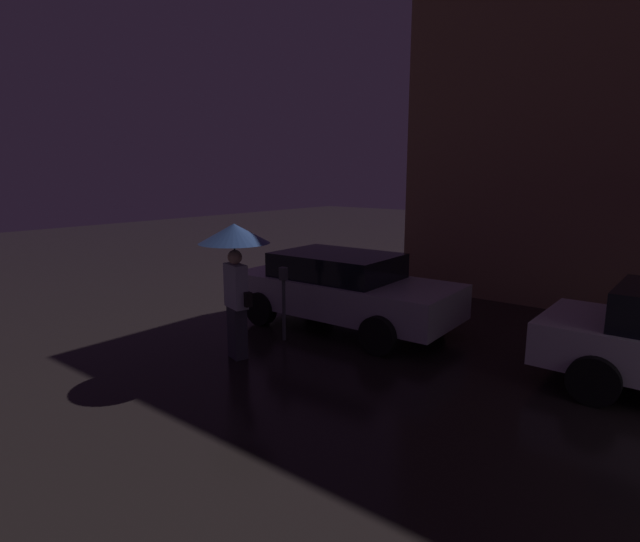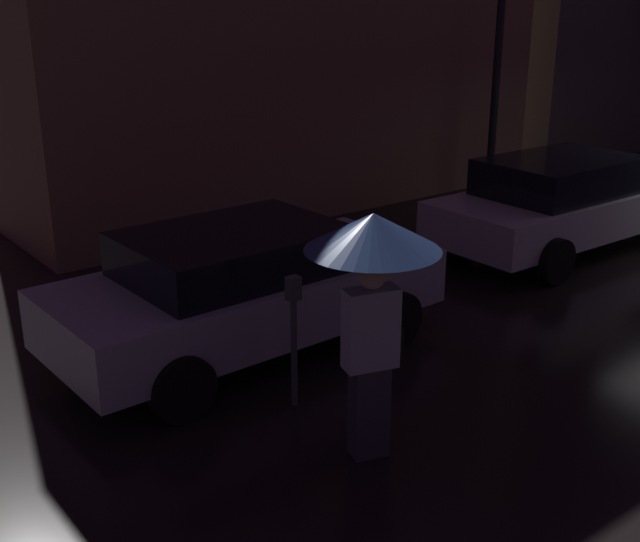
# 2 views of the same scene
# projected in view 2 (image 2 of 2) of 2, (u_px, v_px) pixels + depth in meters

# --- Properties ---
(parked_car_silver) EXTENTS (4.23, 1.99, 1.38)m
(parked_car_silver) POSITION_uv_depth(u_px,v_px,m) (245.00, 287.00, 8.43)
(parked_car_silver) COLOR #B7B7BF
(parked_car_silver) RESTS_ON ground
(parked_car_white) EXTENTS (4.36, 1.96, 1.40)m
(parked_car_white) POSITION_uv_depth(u_px,v_px,m) (563.00, 202.00, 11.80)
(parked_car_white) COLOR silver
(parked_car_white) RESTS_ON ground
(pedestrian_with_umbrella) EXTENTS (1.07, 1.07, 2.09)m
(pedestrian_with_umbrella) POSITION_uv_depth(u_px,v_px,m) (372.00, 267.00, 6.19)
(pedestrian_with_umbrella) COLOR #383842
(pedestrian_with_umbrella) RESTS_ON ground
(parking_meter) EXTENTS (0.12, 0.10, 1.28)m
(parking_meter) POSITION_uv_depth(u_px,v_px,m) (294.00, 327.00, 7.28)
(parking_meter) COLOR #4C5154
(parking_meter) RESTS_ON ground
(street_lamp_near) EXTENTS (0.43, 0.43, 4.99)m
(street_lamp_near) POSITION_uv_depth(u_px,v_px,m) (502.00, 4.00, 13.65)
(street_lamp_near) COLOR black
(street_lamp_near) RESTS_ON ground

